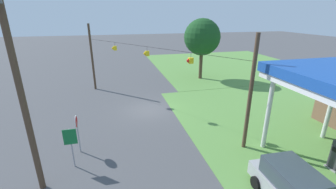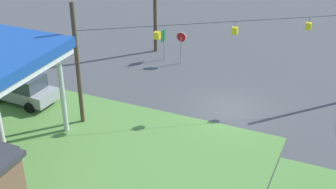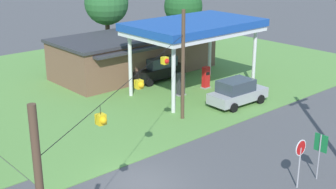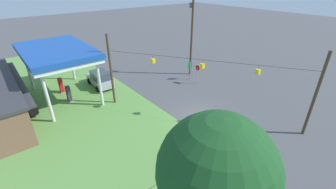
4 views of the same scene
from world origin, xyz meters
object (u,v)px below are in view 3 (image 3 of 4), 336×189
(gas_station_store, at_px, (135,53))
(stop_sign_roadside, at_px, (300,153))
(gas_station_canopy, at_px, (195,28))
(fuel_pump_near, at_px, (181,85))
(car_at_pumps_rear, at_px, (157,69))
(car_at_pumps_front, at_px, (237,92))
(tree_behind_station, at_px, (106,3))
(tree_far_back, at_px, (183,7))
(fuel_pump_far, at_px, (206,78))
(route_sign, at_px, (320,147))

(gas_station_store, xyz_separation_m, stop_sign_roadside, (-6.58, -21.27, 0.04))
(stop_sign_roadside, bearing_deg, gas_station_canopy, -115.47)
(fuel_pump_near, height_order, car_at_pumps_rear, car_at_pumps_rear)
(fuel_pump_near, bearing_deg, gas_station_canopy, 0.06)
(gas_station_canopy, distance_m, fuel_pump_near, 4.42)
(gas_station_canopy, bearing_deg, gas_station_store, 90.42)
(gas_station_store, bearing_deg, car_at_pumps_front, -88.64)
(car_at_pumps_front, bearing_deg, stop_sign_roadside, -122.94)
(tree_behind_station, bearing_deg, gas_station_store, -99.11)
(tree_far_back, bearing_deg, fuel_pump_far, -126.41)
(tree_far_back, bearing_deg, car_at_pumps_rear, -142.40)
(gas_station_canopy, relative_size, car_at_pumps_rear, 2.01)
(stop_sign_roadside, xyz_separation_m, tree_behind_station, (7.45, 26.70, 3.74))
(gas_station_canopy, distance_m, tree_behind_station, 12.81)
(car_at_pumps_front, xyz_separation_m, tree_far_back, (10.36, 16.72, 3.40))
(gas_station_canopy, distance_m, stop_sign_roadside, 15.75)
(fuel_pump_near, xyz_separation_m, car_at_pumps_front, (1.59, -4.23, 0.12))
(car_at_pumps_rear, xyz_separation_m, tree_far_back, (10.71, 8.25, 3.34))
(car_at_pumps_front, relative_size, tree_behind_station, 0.60)
(car_at_pumps_rear, relative_size, stop_sign_roadside, 1.99)
(fuel_pump_far, bearing_deg, tree_far_back, 53.59)
(stop_sign_roadside, distance_m, route_sign, 1.50)
(gas_station_canopy, relative_size, tree_behind_station, 1.30)
(gas_station_canopy, relative_size, gas_station_store, 0.69)
(gas_station_store, bearing_deg, fuel_pump_far, -79.01)
(tree_behind_station, bearing_deg, car_at_pumps_rear, -96.29)
(car_at_pumps_rear, bearing_deg, fuel_pump_near, 73.28)
(fuel_pump_far, height_order, route_sign, route_sign)
(gas_station_store, height_order, route_sign, gas_station_store)
(car_at_pumps_rear, distance_m, route_sign, 19.00)
(car_at_pumps_front, relative_size, car_at_pumps_rear, 0.93)
(fuel_pump_near, bearing_deg, fuel_pump_far, 0.00)
(car_at_pumps_rear, height_order, route_sign, route_sign)
(car_at_pumps_front, distance_m, car_at_pumps_rear, 8.48)
(car_at_pumps_front, height_order, tree_behind_station, tree_behind_station)
(stop_sign_roadside, height_order, tree_behind_station, tree_behind_station)
(fuel_pump_near, bearing_deg, tree_far_back, 46.24)
(gas_station_canopy, distance_m, tree_far_back, 16.38)
(gas_station_store, height_order, fuel_pump_far, gas_station_store)
(route_sign, height_order, tree_behind_station, tree_behind_station)
(car_at_pumps_front, relative_size, tree_far_back, 0.71)
(car_at_pumps_front, relative_size, route_sign, 1.92)
(gas_station_store, bearing_deg, stop_sign_roadside, -107.18)
(gas_station_store, relative_size, tree_far_back, 2.22)
(fuel_pump_far, distance_m, route_sign, 15.53)
(gas_station_store, bearing_deg, gas_station_canopy, -89.58)
(gas_station_canopy, xyz_separation_m, fuel_pump_near, (-1.37, -0.00, -4.20))
(gas_station_store, distance_m, car_at_pumps_rear, 3.20)
(route_sign, bearing_deg, gas_station_canopy, 69.93)
(car_at_pumps_front, bearing_deg, fuel_pump_near, 112.99)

